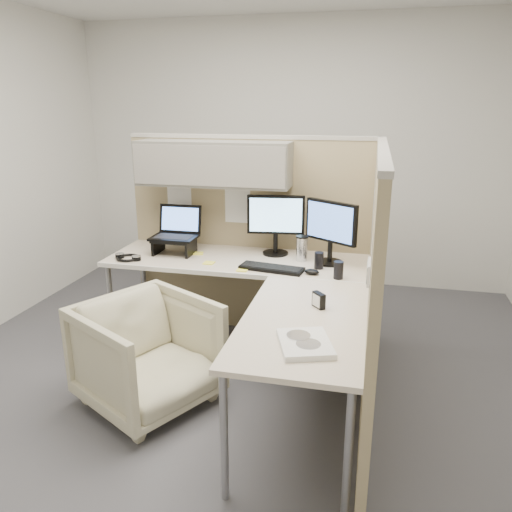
% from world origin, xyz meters
% --- Properties ---
extents(ground, '(4.50, 4.50, 0.00)m').
position_xyz_m(ground, '(0.00, 0.00, 0.00)').
color(ground, '#434349').
rests_on(ground, ground).
extents(partition_back, '(2.00, 0.36, 1.63)m').
position_xyz_m(partition_back, '(-0.22, 0.83, 1.10)').
color(partition_back, tan).
rests_on(partition_back, ground).
extents(partition_right, '(0.07, 2.03, 1.63)m').
position_xyz_m(partition_right, '(0.90, -0.07, 0.82)').
color(partition_right, tan).
rests_on(partition_right, ground).
extents(desk, '(2.00, 1.98, 0.73)m').
position_xyz_m(desk, '(0.12, 0.13, 0.69)').
color(desk, beige).
rests_on(desk, ground).
extents(office_chair, '(0.96, 0.98, 0.76)m').
position_xyz_m(office_chair, '(-0.46, -0.37, 0.38)').
color(office_chair, '#C0BC99').
rests_on(office_chair, ground).
extents(monitor_left, '(0.44, 0.20, 0.47)m').
position_xyz_m(monitor_left, '(0.15, 0.72, 1.00)').
color(monitor_left, black).
rests_on(monitor_left, desk).
extents(monitor_right, '(0.39, 0.27, 0.47)m').
position_xyz_m(monitor_right, '(0.58, 0.57, 1.00)').
color(monitor_right, black).
rests_on(monitor_right, desk).
extents(laptop_station, '(0.35, 0.30, 0.36)m').
position_xyz_m(laptop_station, '(-0.63, 0.58, 0.87)').
color(laptop_station, black).
rests_on(laptop_station, desk).
extents(keyboard, '(0.47, 0.22, 0.02)m').
position_xyz_m(keyboard, '(0.20, 0.33, 0.74)').
color(keyboard, black).
rests_on(keyboard, desk).
extents(mouse, '(0.12, 0.09, 0.04)m').
position_xyz_m(mouse, '(0.49, 0.30, 0.75)').
color(mouse, black).
rests_on(mouse, desk).
extents(travel_mug, '(0.09, 0.09, 0.19)m').
position_xyz_m(travel_mug, '(0.37, 0.60, 0.83)').
color(travel_mug, silver).
rests_on(travel_mug, desk).
extents(soda_can_green, '(0.07, 0.07, 0.12)m').
position_xyz_m(soda_can_green, '(0.67, 0.25, 0.79)').
color(soda_can_green, black).
rests_on(soda_can_green, desk).
extents(soda_can_silver, '(0.07, 0.07, 0.12)m').
position_xyz_m(soda_can_silver, '(0.52, 0.44, 0.79)').
color(soda_can_silver, black).
rests_on(soda_can_silver, desk).
extents(sticky_note_a, '(0.08, 0.08, 0.01)m').
position_xyz_m(sticky_note_a, '(-0.29, 0.37, 0.73)').
color(sticky_note_a, '#FBF242').
rests_on(sticky_note_a, desk).
extents(sticky_note_c, '(0.09, 0.09, 0.01)m').
position_xyz_m(sticky_note_c, '(-0.45, 0.58, 0.73)').
color(sticky_note_c, '#FBF242').
rests_on(sticky_note_c, desk).
extents(sticky_note_b, '(0.08, 0.08, 0.01)m').
position_xyz_m(sticky_note_b, '(-0.00, 0.27, 0.73)').
color(sticky_note_b, '#FBF242').
rests_on(sticky_note_b, desk).
extents(headphones, '(0.22, 0.21, 0.03)m').
position_xyz_m(headphones, '(-0.92, 0.33, 0.74)').
color(headphones, black).
rests_on(headphones, desk).
extents(paper_stack, '(0.33, 0.37, 0.03)m').
position_xyz_m(paper_stack, '(0.59, -0.78, 0.75)').
color(paper_stack, white).
rests_on(paper_stack, desk).
extents(desk_clock, '(0.09, 0.09, 0.09)m').
position_xyz_m(desk_clock, '(0.60, -0.28, 0.78)').
color(desk_clock, black).
rests_on(desk_clock, desk).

